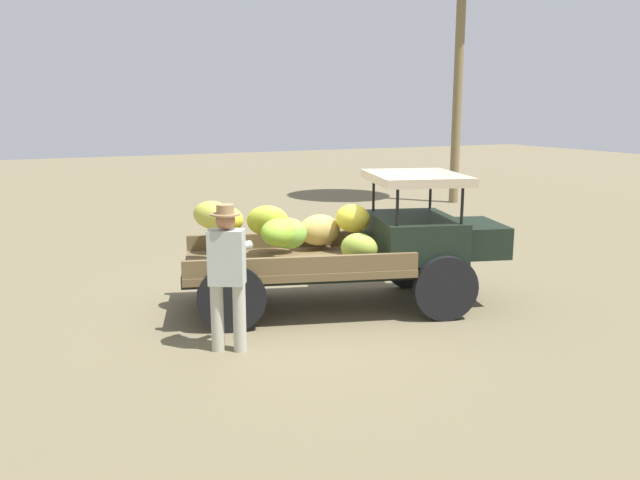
{
  "coord_description": "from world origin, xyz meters",
  "views": [
    {
      "loc": [
        -3.59,
        -8.08,
        2.8
      ],
      "look_at": [
        0.18,
        -0.11,
        0.98
      ],
      "focal_mm": 36.55,
      "sensor_mm": 36.0,
      "label": 1
    }
  ],
  "objects": [
    {
      "name": "ground_plane",
      "position": [
        0.0,
        0.0,
        0.0
      ],
      "size": [
        60.0,
        60.0,
        0.0
      ],
      "primitive_type": "plane",
      "color": "#73684B"
    },
    {
      "name": "truck",
      "position": [
        0.66,
        -0.21,
        0.92
      ],
      "size": [
        4.66,
        2.73,
        1.88
      ],
      "rotation": [
        0.0,
        0.0,
        -0.28
      ],
      "color": "black",
      "rests_on": "ground"
    },
    {
      "name": "farmer",
      "position": [
        -1.48,
        -1.14,
        0.98
      ],
      "size": [
        0.57,
        0.54,
        1.72
      ],
      "rotation": [
        0.0,
        0.0,
        1.06
      ],
      "color": "#B3B1A0",
      "rests_on": "ground"
    }
  ]
}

